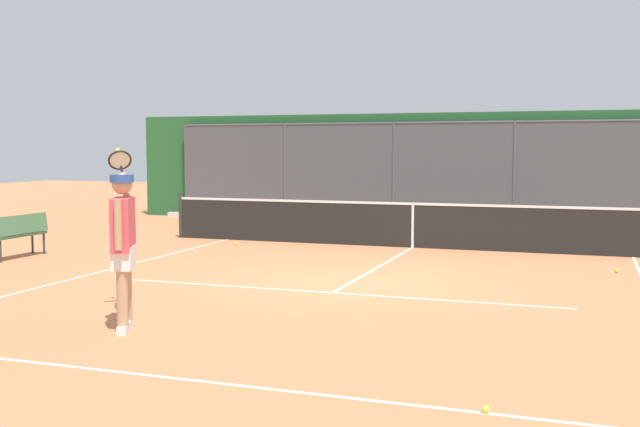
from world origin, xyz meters
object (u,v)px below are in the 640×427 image
Objects in this scene: tennis_player at (123,237)px; tennis_ball_mid_court at (617,271)px; tennis_ball_near_net at (236,244)px; courtside_bench at (19,231)px; tennis_ball_by_sideline at (486,409)px.

tennis_ball_mid_court is (-5.55, -6.26, -1.05)m from tennis_player.
tennis_ball_near_net is at bearing -9.28° from tennis_ball_mid_court.
tennis_ball_by_sideline is at bearing -121.28° from courtside_bench.
tennis_ball_near_net is at bearing -54.14° from tennis_ball_by_sideline.
tennis_ball_by_sideline is at bearing -132.97° from tennis_player.
courtside_bench is (10.80, 1.90, 0.48)m from tennis_ball_mid_court.
courtside_bench is (9.57, -5.81, 0.48)m from tennis_ball_by_sideline.
tennis_player is 4.67m from tennis_ball_by_sideline.
tennis_ball_by_sideline and tennis_ball_near_net have the same top height.
tennis_player is at bearing -129.68° from courtside_bench.
tennis_player is 7.89m from tennis_ball_near_net.
tennis_player is 31.95× the size of tennis_ball_by_sideline.
tennis_ball_by_sideline and tennis_ball_mid_court have the same top height.
courtside_bench is (3.08, 3.16, 0.48)m from tennis_ball_near_net.
tennis_player is 31.95× the size of tennis_ball_near_net.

